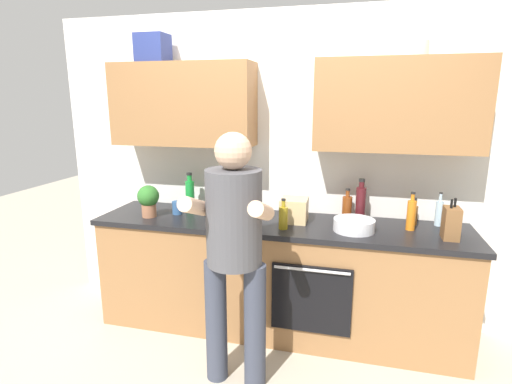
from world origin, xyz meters
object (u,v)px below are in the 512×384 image
at_px(bottle_wine, 361,203).
at_px(bottle_oil, 283,217).
at_px(cup_ceramic, 222,212).
at_px(bottle_syrup, 413,214).
at_px(person_standing, 234,243).
at_px(knife_block, 451,223).
at_px(bottle_water, 439,213).
at_px(bottle_juice, 411,214).
at_px(bottle_vinegar, 347,207).
at_px(bottle_soda, 190,194).
at_px(mixing_bowl, 354,225).
at_px(potted_herb, 148,199).
at_px(grocery_bag_bread, 294,210).
at_px(cup_tea, 177,208).

relative_size(bottle_wine, bottle_oil, 1.46).
height_order(bottle_wine, cup_ceramic, bottle_wine).
height_order(bottle_syrup, cup_ceramic, bottle_syrup).
bearing_deg(person_standing, knife_block, 24.08).
relative_size(bottle_water, knife_block, 0.91).
xyz_separation_m(bottle_juice, cup_ceramic, (-1.42, -0.03, -0.07)).
distance_m(person_standing, bottle_wine, 1.15).
bearing_deg(bottle_water, knife_block, -85.41).
distance_m(bottle_vinegar, cup_ceramic, 0.99).
relative_size(bottle_soda, bottle_oil, 1.40).
bearing_deg(knife_block, mixing_bowl, 178.76).
xyz_separation_m(bottle_soda, bottle_oil, (0.86, -0.33, -0.05)).
height_order(bottle_soda, potted_herb, bottle_soda).
bearing_deg(bottle_juice, bottle_syrup, 78.48).
distance_m(bottle_wine, bottle_oil, 0.64).
bearing_deg(potted_herb, bottle_vinegar, 11.37).
xyz_separation_m(person_standing, bottle_wine, (0.75, 0.87, 0.08)).
bearing_deg(bottle_vinegar, potted_herb, -168.63).
xyz_separation_m(cup_ceramic, grocery_bag_bread, (0.58, 0.03, 0.05)).
distance_m(bottle_syrup, bottle_juice, 0.14).
distance_m(bottle_juice, grocery_bag_bread, 0.84).
height_order(bottle_syrup, bottle_water, bottle_water).
bearing_deg(bottle_soda, grocery_bag_bread, -7.90).
bearing_deg(bottle_syrup, bottle_water, 5.59).
distance_m(bottle_water, cup_tea, 2.02).
distance_m(potted_herb, grocery_bag_bread, 1.15).
height_order(cup_tea, knife_block, knife_block).
bearing_deg(cup_tea, bottle_water, 5.44).
bearing_deg(grocery_bag_bread, bottle_syrup, 9.18).
xyz_separation_m(bottle_wine, knife_block, (0.59, -0.27, -0.03)).
bearing_deg(cup_tea, bottle_oil, -10.42).
bearing_deg(bottle_vinegar, knife_block, -22.35).
distance_m(bottle_soda, mixing_bowl, 1.39).
bearing_deg(bottle_juice, grocery_bag_bread, -179.76).
relative_size(bottle_syrup, knife_block, 0.74).
xyz_separation_m(bottle_soda, bottle_wine, (1.40, 0.01, 0.01)).
distance_m(bottle_water, mixing_bowl, 0.67).
bearing_deg(mixing_bowl, bottle_vinegar, 102.43).
bearing_deg(bottle_syrup, bottle_juice, -101.52).
bearing_deg(bottle_water, bottle_oil, -161.98).
bearing_deg(bottle_soda, cup_ceramic, -24.99).
bearing_deg(grocery_bag_bread, bottle_oil, -103.32).
xyz_separation_m(cup_ceramic, mixing_bowl, (1.03, -0.09, -0.00)).
height_order(mixing_bowl, grocery_bag_bread, grocery_bag_bread).
bearing_deg(bottle_oil, bottle_wine, 32.20).
height_order(bottle_wine, potted_herb, bottle_wine).
xyz_separation_m(person_standing, bottle_juice, (1.10, 0.73, 0.05)).
distance_m(bottle_vinegar, grocery_bag_bread, 0.42).
xyz_separation_m(bottle_oil, bottle_juice, (0.89, 0.20, 0.03)).
relative_size(bottle_vinegar, grocery_bag_bread, 1.22).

